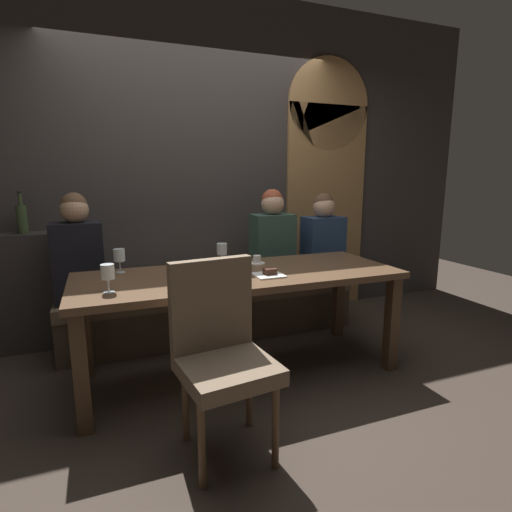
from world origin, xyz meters
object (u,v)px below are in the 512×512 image
(wine_glass_end_left, at_px, (108,273))
(diner_redhead, at_px, (78,251))
(chair_near_side, at_px, (221,345))
(wine_bottle_pale_label, at_px, (22,218))
(wine_glass_center_back, at_px, (119,256))
(dining_table, at_px, (240,285))
(diner_bearded, at_px, (272,239))
(diner_far_end, at_px, (323,238))
(dessert_plate, at_px, (269,274))
(wine_glass_center_front, at_px, (222,250))
(fork_on_table, at_px, (248,277))
(banquette_bench, at_px, (214,312))
(espresso_cup, at_px, (257,260))

(wine_glass_end_left, bearing_deg, diner_redhead, 102.14)
(chair_near_side, distance_m, wine_glass_end_left, 0.79)
(chair_near_side, relative_size, wine_bottle_pale_label, 3.01)
(wine_glass_end_left, distance_m, wine_glass_center_back, 0.50)
(dining_table, relative_size, diner_bearded, 2.64)
(diner_far_end, relative_size, dessert_plate, 4.16)
(dining_table, xyz_separation_m, diner_bearded, (0.53, 0.67, 0.19))
(wine_glass_center_front, bearing_deg, diner_far_end, 20.20)
(wine_glass_end_left, distance_m, dessert_plate, 1.01)
(wine_bottle_pale_label, distance_m, wine_glass_center_back, 1.01)
(dining_table, distance_m, diner_bearded, 0.88)
(wine_bottle_pale_label, relative_size, fork_on_table, 1.92)
(diner_bearded, relative_size, dessert_plate, 4.38)
(banquette_bench, bearing_deg, espresso_cup, -66.59)
(diner_far_end, bearing_deg, wine_bottle_pale_label, 172.03)
(wine_glass_center_back, bearing_deg, wine_bottle_pale_label, 132.82)
(diner_redhead, xyz_separation_m, wine_glass_end_left, (0.19, -0.88, 0.02))
(wine_glass_end_left, height_order, wine_glass_center_front, same)
(banquette_bench, relative_size, wine_glass_end_left, 15.24)
(dessert_plate, bearing_deg, diner_redhead, 144.49)
(dining_table, bearing_deg, wine_glass_center_back, 158.62)
(wine_glass_center_back, bearing_deg, banquette_bench, 27.32)
(diner_redhead, bearing_deg, wine_bottle_pale_label, 139.72)
(wine_bottle_pale_label, height_order, wine_glass_center_back, wine_bottle_pale_label)
(wine_glass_center_front, bearing_deg, diner_bearded, 34.60)
(banquette_bench, xyz_separation_m, fork_on_table, (0.00, -0.84, 0.51))
(diner_bearded, bearing_deg, dining_table, -128.44)
(wine_glass_center_back, bearing_deg, fork_on_table, -30.01)
(diner_redhead, height_order, wine_bottle_pale_label, wine_bottle_pale_label)
(diner_redhead, xyz_separation_m, wine_glass_center_back, (0.28, -0.39, 0.02))
(dessert_plate, xyz_separation_m, fork_on_table, (-0.14, 0.02, -0.01))
(diner_far_end, relative_size, wine_bottle_pale_label, 2.43)
(dining_table, distance_m, espresso_cup, 0.32)
(espresso_cup, xyz_separation_m, fork_on_table, (-0.21, -0.36, -0.02))
(fork_on_table, bearing_deg, wine_glass_center_front, 116.59)
(chair_near_side, xyz_separation_m, diner_redhead, (-0.69, 1.41, 0.28))
(wine_bottle_pale_label, distance_m, fork_on_table, 1.88)
(chair_near_side, relative_size, wine_glass_center_front, 5.98)
(wine_bottle_pale_label, bearing_deg, chair_near_side, -58.15)
(banquette_bench, relative_size, diner_redhead, 3.03)
(espresso_cup, bearing_deg, chair_near_side, -121.04)
(wine_glass_end_left, distance_m, espresso_cup, 1.14)
(fork_on_table, bearing_deg, diner_bearded, 76.40)
(wine_glass_center_back, relative_size, wine_glass_center_front, 1.00)
(wine_glass_center_back, bearing_deg, espresso_cup, -4.92)
(diner_far_end, height_order, wine_glass_center_back, diner_far_end)
(espresso_cup, bearing_deg, dessert_plate, -99.42)
(dining_table, bearing_deg, espresso_cup, 46.14)
(wine_bottle_pale_label, bearing_deg, diner_redhead, -40.28)
(dining_table, height_order, diner_far_end, diner_far_end)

